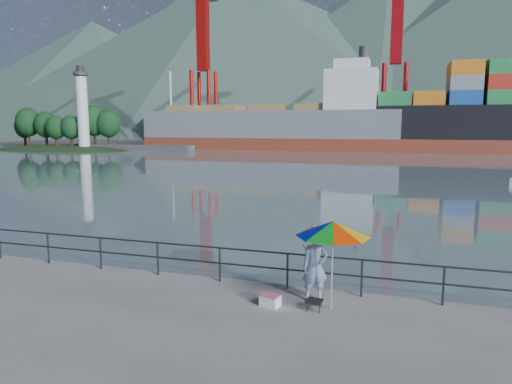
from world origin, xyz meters
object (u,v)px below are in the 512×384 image
cooler_bag (270,301)px  bulk_carrier (278,126)px  beach_umbrella (333,229)px  fisherman (315,266)px

cooler_bag → bulk_carrier: bulk_carrier is taller
beach_umbrella → cooler_bag: beach_umbrella is taller
fisherman → bulk_carrier: 75.85m
fisherman → bulk_carrier: bearing=82.8°
fisherman → cooler_bag: (-1.00, -0.69, -0.77)m
beach_umbrella → cooler_bag: bearing=-170.0°
beach_umbrella → fisherman: bearing=138.6°
cooler_bag → bulk_carrier: bearing=120.1°
beach_umbrella → cooler_bag: 2.42m
fisherman → cooler_bag: 1.44m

